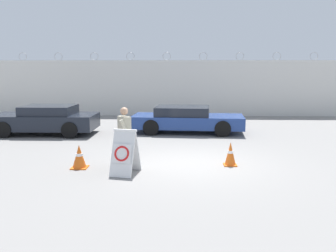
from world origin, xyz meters
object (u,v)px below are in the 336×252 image
(barricade_sign, at_px, (125,152))
(security_guard, at_px, (124,134))
(parked_car_rear_sedan, at_px, (187,119))
(traffic_cone_near, at_px, (230,154))
(traffic_cone_mid, at_px, (79,157))
(parked_car_front_coupe, at_px, (46,119))

(barricade_sign, relative_size, security_guard, 0.70)
(security_guard, relative_size, parked_car_rear_sedan, 0.34)
(traffic_cone_near, xyz_separation_m, parked_car_rear_sedan, (-1.11, 5.48, 0.24))
(traffic_cone_mid, bearing_deg, security_guard, 9.33)
(barricade_sign, distance_m, security_guard, 0.81)
(security_guard, bearing_deg, traffic_cone_near, 59.78)
(traffic_cone_near, bearing_deg, security_guard, -175.84)
(security_guard, relative_size, parked_car_front_coupe, 0.39)
(security_guard, bearing_deg, parked_car_front_coupe, -176.19)
(security_guard, xyz_separation_m, traffic_cone_mid, (-1.21, -0.20, -0.59))
(parked_car_front_coupe, bearing_deg, traffic_cone_mid, 118.03)
(parked_car_rear_sedan, bearing_deg, barricade_sign, -100.15)
(barricade_sign, height_order, traffic_cone_mid, barricade_sign)
(security_guard, distance_m, traffic_cone_mid, 1.36)
(security_guard, relative_size, traffic_cone_near, 2.48)
(security_guard, height_order, traffic_cone_near, security_guard)
(barricade_sign, xyz_separation_m, parked_car_front_coupe, (-4.13, 5.83, 0.04))
(security_guard, xyz_separation_m, parked_car_rear_sedan, (1.81, 5.69, -0.33))
(barricade_sign, bearing_deg, security_guard, 111.67)
(traffic_cone_near, height_order, parked_car_front_coupe, parked_car_front_coupe)
(traffic_cone_near, relative_size, traffic_cone_mid, 1.04)
(barricade_sign, distance_m, traffic_cone_mid, 1.45)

